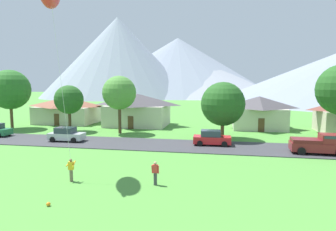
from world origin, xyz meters
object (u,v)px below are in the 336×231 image
at_px(tree_far_right, 69,100).
at_px(parked_car_red_west_end, 212,138).
at_px(house_leftmost, 259,112).
at_px(tree_left_of_center, 223,104).
at_px(tree_near_left, 119,93).
at_px(watcher_person, 155,173).
at_px(house_left_center, 67,110).
at_px(tree_right_of_center, 10,90).
at_px(parked_car_silver_mid_east, 66,135).
at_px(soccer_ball, 48,204).
at_px(house_rightmost, 138,109).
at_px(pickup_truck_maroon_east_side, 320,144).

distance_m(tree_far_right, parked_car_red_west_end, 22.00).
relative_size(house_leftmost, tree_left_of_center, 1.17).
height_order(tree_near_left, watcher_person, tree_near_left).
height_order(house_left_center, tree_near_left, tree_near_left).
distance_m(house_left_center, tree_near_left, 15.76).
relative_size(tree_right_of_center, watcher_person, 5.44).
distance_m(tree_near_left, tree_right_of_center, 17.93).
distance_m(tree_right_of_center, parked_car_silver_mid_east, 16.36).
height_order(tree_near_left, parked_car_silver_mid_east, tree_near_left).
relative_size(house_leftmost, parked_car_red_west_end, 1.99).
bearing_deg(house_leftmost, tree_far_right, -164.02).
distance_m(tree_far_right, soccer_ball, 27.43).
bearing_deg(house_left_center, tree_near_left, -33.06).
bearing_deg(tree_far_right, tree_right_of_center, 176.58).
bearing_deg(tree_far_right, tree_left_of_center, -5.06).
bearing_deg(house_rightmost, parked_car_red_west_end, -46.73).
bearing_deg(soccer_ball, tree_left_of_center, 66.00).
xyz_separation_m(house_rightmost, tree_left_of_center, (13.96, -9.58, 1.73)).
height_order(house_left_center, soccer_ball, house_left_center).
distance_m(watcher_person, soccer_ball, 7.05).
distance_m(tree_far_right, parked_car_silver_mid_east, 8.64).
bearing_deg(pickup_truck_maroon_east_side, tree_near_left, 161.71).
distance_m(tree_left_of_center, watcher_person, 18.60).
bearing_deg(house_left_center, pickup_truck_maroon_east_side, -23.91).
xyz_separation_m(house_left_center, tree_left_of_center, (27.14, -10.12, 2.10)).
bearing_deg(house_rightmost, watcher_person, -71.02).
xyz_separation_m(tree_far_right, parked_car_red_west_end, (20.84, -5.94, -3.79)).
bearing_deg(house_rightmost, house_left_center, 177.64).
relative_size(house_rightmost, tree_far_right, 1.56).
xyz_separation_m(house_leftmost, tree_right_of_center, (-37.70, -7.29, 3.45)).
height_order(tree_near_left, soccer_ball, tree_near_left).
relative_size(house_leftmost, tree_near_left, 1.05).
relative_size(tree_near_left, soccer_ball, 33.75).
bearing_deg(tree_right_of_center, tree_far_right, -3.42).
distance_m(house_rightmost, tree_left_of_center, 17.02).
distance_m(house_rightmost, watcher_person, 28.86).
xyz_separation_m(house_left_center, house_rightmost, (13.18, -0.54, 0.37)).
bearing_deg(house_leftmost, parked_car_red_west_end, -115.97).
relative_size(house_left_center, tree_right_of_center, 1.18).
height_order(house_rightmost, soccer_ball, house_rightmost).
bearing_deg(parked_car_silver_mid_east, pickup_truck_maroon_east_side, -2.29).
height_order(house_leftmost, tree_left_of_center, tree_left_of_center).
bearing_deg(parked_car_silver_mid_east, tree_near_left, 57.03).
distance_m(house_leftmost, soccer_ball, 35.70).
bearing_deg(tree_left_of_center, watcher_person, -104.57).
distance_m(house_left_center, pickup_truck_maroon_east_side, 40.14).
bearing_deg(parked_car_red_west_end, tree_near_left, 156.35).
bearing_deg(tree_near_left, parked_car_silver_mid_east, -122.97).
relative_size(house_leftmost, house_rightmost, 0.80).
distance_m(house_left_center, tree_left_of_center, 29.04).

